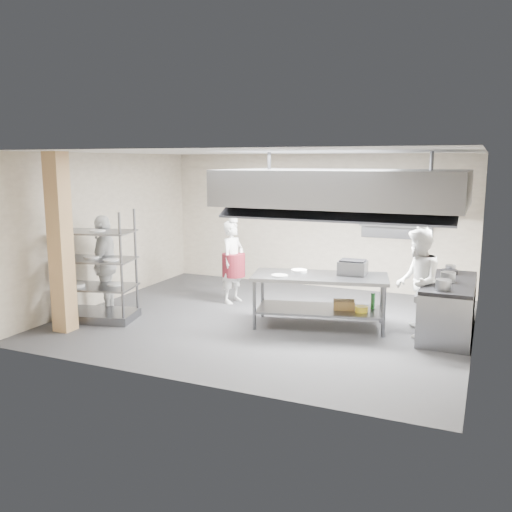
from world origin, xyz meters
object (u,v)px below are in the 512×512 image
at_px(island, 319,301).
at_px(griddle, 353,268).
at_px(chef_head, 233,262).
at_px(chef_line, 418,282).
at_px(chef_plating, 105,264).
at_px(pass_rack, 96,266).
at_px(stockpot, 448,277).
at_px(cooking_range, 448,309).

height_order(island, griddle, griddle).
relative_size(island, chef_head, 1.39).
relative_size(chef_line, chef_plating, 0.96).
xyz_separation_m(pass_rack, griddle, (4.30, 1.48, 0.03)).
height_order(chef_head, stockpot, chef_head).
xyz_separation_m(pass_rack, chef_head, (1.72, 2.07, -0.17)).
bearing_deg(pass_rack, griddle, 4.44).
bearing_deg(chef_head, chef_line, -90.33).
height_order(chef_head, chef_line, chef_line).
bearing_deg(griddle, chef_line, -6.34).
bearing_deg(cooking_range, chef_head, 174.51).
bearing_deg(cooking_range, island, -167.27).
relative_size(island, chef_plating, 1.24).
bearing_deg(island, griddle, 17.17).
bearing_deg(stockpot, chef_line, -159.39).
height_order(pass_rack, cooking_range, pass_rack).
bearing_deg(chef_head, stockpot, -86.89).
bearing_deg(stockpot, cooking_range, 75.77).
bearing_deg(cooking_range, chef_plating, -168.97).
distance_m(cooking_range, griddle, 1.70).
relative_size(pass_rack, chef_line, 1.12).
distance_m(island, chef_line, 1.67).
xyz_separation_m(island, cooking_range, (2.08, 0.47, -0.04)).
bearing_deg(chef_head, pass_rack, 150.27).
height_order(chef_line, stockpot, chef_line).
bearing_deg(pass_rack, cooking_range, 1.23).
distance_m(island, cooking_range, 2.13).
relative_size(island, stockpot, 9.70).
distance_m(island, stockpot, 2.15).
xyz_separation_m(chef_line, chef_plating, (-5.60, -0.91, 0.04)).
bearing_deg(chef_line, cooking_range, 110.97).
relative_size(pass_rack, stockpot, 8.40).
distance_m(cooking_range, chef_head, 4.20).
xyz_separation_m(chef_plating, griddle, (4.50, 1.00, 0.10)).
bearing_deg(chef_head, griddle, -92.68).
relative_size(griddle, stockpot, 1.99).
bearing_deg(chef_plating, stockpot, 77.55).
height_order(pass_rack, griddle, pass_rack).
height_order(chef_line, griddle, chef_line).
bearing_deg(chef_plating, pass_rack, 0.05).
height_order(pass_rack, chef_plating, pass_rack).
xyz_separation_m(island, chef_head, (-2.08, 0.87, 0.38)).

